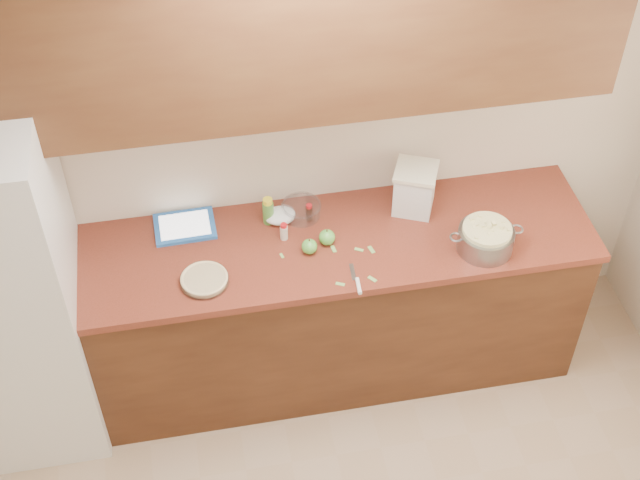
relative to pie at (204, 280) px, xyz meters
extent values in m
plane|color=white|center=(0.53, -1.31, 1.66)|extent=(3.60, 3.60, 0.00)
plane|color=beige|center=(0.53, 0.49, 0.36)|extent=(3.60, 0.00, 3.60)
cube|color=#502B16|center=(0.53, 0.16, -0.50)|extent=(2.60, 0.65, 0.88)
cube|color=maroon|center=(0.53, 0.16, -0.04)|extent=(2.64, 0.68, 0.04)
cube|color=brown|center=(0.53, 0.32, 1.01)|extent=(2.60, 0.34, 0.70)
cylinder|color=silver|center=(0.00, 0.00, 0.00)|extent=(0.22, 0.22, 0.03)
cylinder|color=beige|center=(0.00, 0.00, 0.00)|extent=(0.20, 0.20, 0.03)
torus|color=beige|center=(0.00, 0.00, 0.01)|extent=(0.21, 0.21, 0.02)
cylinder|color=gray|center=(1.29, -0.02, 0.04)|extent=(0.26, 0.26, 0.11)
torus|color=gray|center=(1.15, -0.02, 0.08)|extent=(0.06, 0.06, 0.01)
torus|color=gray|center=(1.44, -0.02, 0.08)|extent=(0.06, 0.06, 0.01)
cylinder|color=beige|center=(1.29, -0.02, 0.05)|extent=(0.23, 0.23, 0.12)
cube|color=silver|center=(1.04, 0.31, 0.09)|extent=(0.24, 0.24, 0.22)
cube|color=#F0E7C0|center=(1.04, 0.31, 0.21)|extent=(0.26, 0.26, 0.02)
cube|color=#2561B4|center=(-0.06, 0.37, -0.01)|extent=(0.29, 0.22, 0.02)
cube|color=white|center=(-0.06, 0.37, 0.00)|extent=(0.24, 0.18, 0.00)
cube|color=gray|center=(0.66, -0.06, -0.02)|extent=(0.03, 0.10, 0.00)
cylinder|color=white|center=(0.67, -0.15, -0.01)|extent=(0.02, 0.09, 0.02)
cylinder|color=#4C8C38|center=(0.34, 0.34, 0.04)|extent=(0.05, 0.05, 0.12)
cylinder|color=yellow|center=(0.34, 0.34, 0.11)|extent=(0.05, 0.05, 0.02)
cylinder|color=beige|center=(0.39, 0.21, 0.02)|extent=(0.04, 0.04, 0.07)
cylinder|color=red|center=(0.39, 0.21, 0.06)|extent=(0.03, 0.03, 0.02)
cylinder|color=black|center=(0.53, 0.32, 0.02)|extent=(0.03, 0.03, 0.08)
cylinder|color=red|center=(0.53, 0.32, 0.07)|extent=(0.03, 0.03, 0.02)
cylinder|color=silver|center=(0.50, 0.35, 0.02)|extent=(0.18, 0.18, 0.07)
torus|color=silver|center=(0.50, 0.35, 0.05)|extent=(0.19, 0.19, 0.01)
ellipsoid|color=white|center=(0.39, 0.34, 0.01)|extent=(0.16, 0.14, 0.06)
sphere|color=#56AC3E|center=(0.49, 0.10, 0.02)|extent=(0.07, 0.07, 0.07)
cylinder|color=#3F2D19|center=(0.49, 0.10, 0.06)|extent=(0.01, 0.01, 0.01)
sphere|color=#56AC3E|center=(0.58, 0.14, 0.02)|extent=(0.08, 0.08, 0.08)
cylinder|color=#3F2D19|center=(0.58, 0.14, 0.06)|extent=(0.01, 0.01, 0.01)
cube|color=#85B95A|center=(0.60, 0.10, -0.02)|extent=(0.02, 0.05, 0.00)
cube|color=#85B95A|center=(0.72, 0.07, -0.02)|extent=(0.04, 0.03, 0.00)
cube|color=#85B95A|center=(0.36, 0.10, -0.02)|extent=(0.02, 0.03, 0.00)
cube|color=#85B95A|center=(0.78, 0.06, -0.02)|extent=(0.03, 0.05, 0.00)
cube|color=#85B95A|center=(0.59, -0.12, -0.02)|extent=(0.04, 0.03, 0.00)
cube|color=#85B95A|center=(0.74, -0.12, -0.02)|extent=(0.04, 0.05, 0.00)
camera|label=1|loc=(0.01, -2.73, 2.90)|focal=50.00mm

